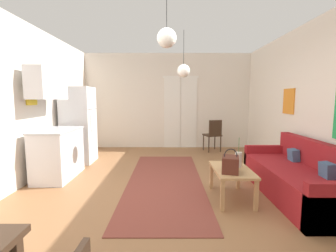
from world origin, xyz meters
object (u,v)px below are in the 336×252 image
at_px(bamboo_vase, 239,160).
at_px(refrigerator, 80,125).
at_px(pendant_lamp_far, 184,71).
at_px(coffee_table, 232,173).
at_px(accent_chair, 214,134).
at_px(pendant_lamp_near, 167,38).
at_px(handbag, 231,164).
at_px(couch, 300,179).

xyz_separation_m(bamboo_vase, refrigerator, (-3.11, 1.97, 0.30)).
xyz_separation_m(refrigerator, pendant_lamp_far, (2.36, -0.67, 1.15)).
distance_m(bamboo_vase, refrigerator, 3.69).
xyz_separation_m(coffee_table, pendant_lamp_far, (-0.63, 1.38, 1.62)).
distance_m(coffee_table, bamboo_vase, 0.23).
xyz_separation_m(coffee_table, accent_chair, (0.32, 3.14, 0.11)).
relative_size(accent_chair, pendant_lamp_near, 1.41).
distance_m(handbag, accent_chair, 3.33).
relative_size(couch, coffee_table, 2.43).
xyz_separation_m(handbag, pendant_lamp_near, (-0.88, 0.14, 1.72)).
distance_m(handbag, pendant_lamp_far, 2.19).
xyz_separation_m(accent_chair, pendant_lamp_near, (-1.28, -3.17, 1.79)).
height_order(couch, pendant_lamp_far, pendant_lamp_far).
bearing_deg(pendant_lamp_far, refrigerator, 164.15).
xyz_separation_m(couch, accent_chair, (-0.72, 3.06, 0.23)).
bearing_deg(coffee_table, bamboo_vase, 36.05).
height_order(couch, coffee_table, couch).
xyz_separation_m(couch, refrigerator, (-4.03, 1.98, 0.59)).
xyz_separation_m(refrigerator, accent_chair, (3.31, 1.09, -0.36)).
xyz_separation_m(pendant_lamp_near, pendant_lamp_far, (0.32, 1.41, -0.28)).
distance_m(refrigerator, pendant_lamp_far, 2.71).
relative_size(handbag, refrigerator, 0.19).
bearing_deg(bamboo_vase, refrigerator, 147.68).
distance_m(bamboo_vase, pendant_lamp_far, 2.08).
height_order(accent_chair, pendant_lamp_near, pendant_lamp_near).
distance_m(refrigerator, accent_chair, 3.51).
bearing_deg(handbag, bamboo_vase, 53.97).
height_order(coffee_table, pendant_lamp_far, pendant_lamp_far).
bearing_deg(pendant_lamp_far, accent_chair, 61.57).
xyz_separation_m(bamboo_vase, pendant_lamp_far, (-0.74, 1.29, 1.45)).
relative_size(bamboo_vase, pendant_lamp_far, 0.49).
relative_size(coffee_table, refrigerator, 0.50).
bearing_deg(refrigerator, coffee_table, -34.44).
bearing_deg(accent_chair, coffee_table, 67.16).
distance_m(coffee_table, refrigerator, 3.66).
xyz_separation_m(refrigerator, pendant_lamp_near, (2.04, -2.08, 1.42)).
bearing_deg(handbag, coffee_table, 67.89).
bearing_deg(pendant_lamp_far, bamboo_vase, -60.10).
relative_size(coffee_table, accent_chair, 0.98).
bearing_deg(handbag, couch, 12.44).
bearing_deg(pendant_lamp_far, handbag, -70.18).
xyz_separation_m(couch, pendant_lamp_near, (-1.99, -0.10, 2.02)).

